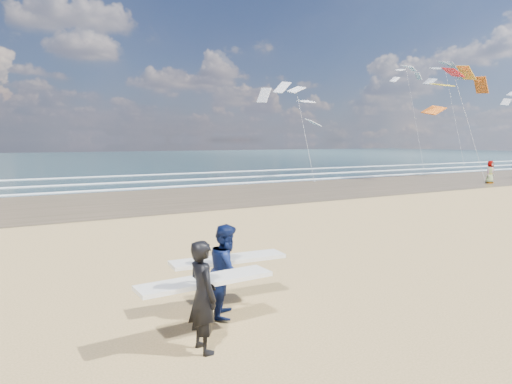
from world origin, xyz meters
TOP-DOWN VIEW (x-y plane):
  - wet_sand_strip at (20.00, 18.00)m, footprint 220.00×12.00m
  - ocean at (20.00, 72.00)m, footprint 220.00×100.00m
  - foam_breakers at (20.00, 28.10)m, footprint 220.00×11.70m
  - surfer_near at (-1.24, -0.38)m, footprint 2.22×0.97m
  - surfer_far at (-0.31, 0.70)m, footprint 2.24×1.21m
  - beachgoer_0 at (27.72, 13.90)m, footprint 0.88×0.63m
  - kite_0 at (28.28, 16.93)m, footprint 7.38×4.91m
  - kite_1 at (18.05, 24.17)m, footprint 6.33×4.80m
  - kite_2 at (38.23, 25.39)m, footprint 5.79×4.74m
  - kite_5 at (38.24, 30.48)m, footprint 4.72×4.62m

SIDE VIEW (x-z plane):
  - wet_sand_strip at x=20.00m, z-range 0.00..0.01m
  - ocean at x=20.00m, z-range 0.00..0.02m
  - foam_breakers at x=20.00m, z-range 0.02..0.08m
  - beachgoer_0 at x=27.72m, z-range 0.00..1.67m
  - surfer_far at x=-0.31m, z-range 0.01..1.68m
  - surfer_near at x=-1.24m, z-range 0.02..1.72m
  - kite_1 at x=18.05m, z-range 0.65..9.25m
  - kite_0 at x=28.28m, z-range 1.08..11.09m
  - kite_5 at x=38.24m, z-range 0.24..12.98m
  - kite_2 at x=38.23m, z-range 0.62..13.18m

